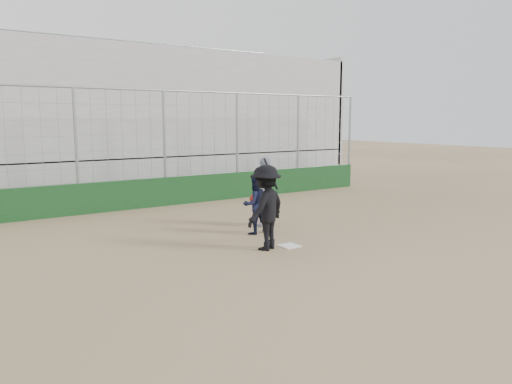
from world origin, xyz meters
TOP-DOWN VIEW (x-y plane):
  - ground at (0.00, 0.00)m, footprint 90.00×90.00m
  - home_plate at (0.00, 0.00)m, footprint 0.44×0.44m
  - backstop at (0.00, 7.00)m, footprint 18.10×0.25m
  - bleachers at (0.00, 11.95)m, footprint 20.25×6.70m
  - batter_at_plate at (-0.61, 0.11)m, footprint 1.47×1.18m
  - catcher_crouched at (0.08, 1.57)m, footprint 0.84×0.69m
  - umpire at (0.84, 2.24)m, footprint 0.81×0.62m

SIDE VIEW (x-z plane):
  - ground at x=0.00m, z-range 0.00..0.00m
  - home_plate at x=0.00m, z-range 0.00..0.02m
  - catcher_crouched at x=0.08m, z-range 0.00..1.08m
  - umpire at x=0.84m, z-range 0.00..1.78m
  - backstop at x=0.00m, z-range -1.06..2.98m
  - batter_at_plate at x=-0.61m, z-range -0.06..2.05m
  - bleachers at x=0.00m, z-range -0.57..6.41m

